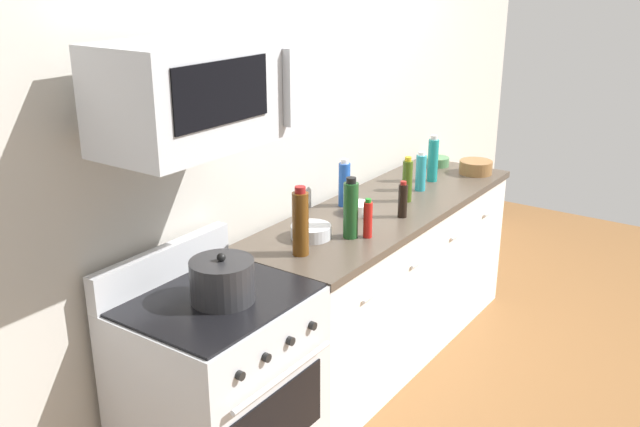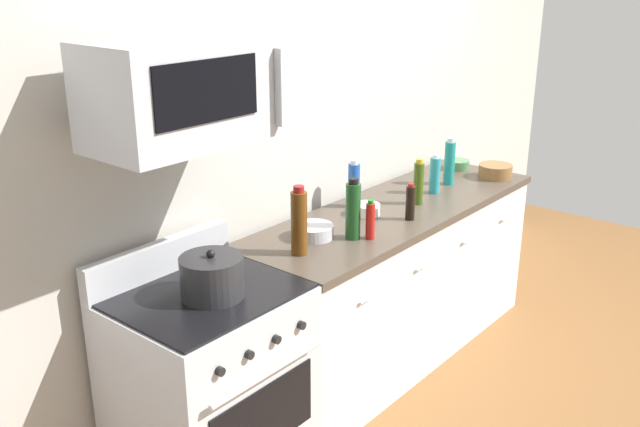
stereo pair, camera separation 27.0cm
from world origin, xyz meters
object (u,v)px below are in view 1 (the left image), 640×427
object	(u,v)px
bowl_wooden_salad	(476,167)
bottle_soda_blue	(344,184)
range_oven	(219,391)
bowl_white_ceramic	(359,208)
bottle_soy_sauce_dark	(403,200)
bottle_sparkling_teal	(433,160)
microwave	(194,94)
bowl_steel_prep	(311,231)
bowl_green_glaze	(437,161)
bottle_wine_green	(351,209)
stockpot	(222,281)
bottle_olive_oil	(407,180)
bottle_dish_soap	(421,172)
bottle_hot_sauce_red	(368,219)
bottle_wine_amber	(300,223)

from	to	relation	value
bowl_wooden_salad	bottle_soda_blue	bearing A→B (deg)	161.22
range_oven	bowl_white_ceramic	size ratio (longest dim) A/B	7.25
bottle_soy_sauce_dark	bottle_sparkling_teal	bearing A→B (deg)	13.40
microwave	bottle_sparkling_teal	size ratio (longest dim) A/B	2.55
bowl_steel_prep	bottle_soy_sauce_dark	bearing A→B (deg)	-23.17
range_oven	bowl_white_ceramic	distance (m)	1.30
bowl_green_glaze	bottle_wine_green	bearing A→B (deg)	-171.12
bottle_sparkling_teal	bowl_wooden_salad	size ratio (longest dim) A/B	1.38
bowl_white_ceramic	stockpot	distance (m)	1.21
stockpot	bottle_sparkling_teal	bearing A→B (deg)	1.41
bottle_sparkling_teal	bottle_olive_oil	size ratio (longest dim) A/B	1.11
bowl_wooden_salad	stockpot	world-z (taller)	stockpot
bottle_wine_green	bowl_green_glaze	distance (m)	1.46
bowl_wooden_salad	bottle_soy_sauce_dark	bearing A→B (deg)	-179.51
bottle_dish_soap	bottle_sparkling_teal	bearing A→B (deg)	6.97
bottle_soda_blue	bottle_sparkling_teal	size ratio (longest dim) A/B	0.93
bottle_hot_sauce_red	microwave	bearing A→B (deg)	167.07
bottle_soy_sauce_dark	bottle_dish_soap	world-z (taller)	bottle_dish_soap
bowl_wooden_salad	bottle_wine_green	bearing A→B (deg)	177.55
bowl_green_glaze	microwave	bearing A→B (deg)	-178.03
bowl_white_ceramic	bowl_green_glaze	xyz separation A→B (m)	(1.12, 0.07, -0.00)
range_oven	bowl_wooden_salad	xyz separation A→B (m)	(2.30, -0.16, 0.50)
microwave	bottle_soy_sauce_dark	size ratio (longest dim) A/B	3.72
bottle_soy_sauce_dark	bowl_green_glaze	bearing A→B (deg)	15.94
range_oven	bottle_olive_oil	distance (m)	1.65
range_oven	bottle_dish_soap	xyz separation A→B (m)	(1.77, -0.03, 0.56)
bowl_white_ceramic	bottle_soy_sauce_dark	bearing A→B (deg)	-68.35
bottle_soy_sauce_dark	bottle_soda_blue	bearing A→B (deg)	93.62
bottle_hot_sauce_red	bowl_steel_prep	xyz separation A→B (m)	(-0.17, 0.23, -0.06)
bottle_wine_amber	range_oven	bearing A→B (deg)	177.33
bottle_soy_sauce_dark	stockpot	bearing A→B (deg)	174.88
range_oven	stockpot	world-z (taller)	stockpot
bowl_white_ceramic	bottle_wine_green	bearing A→B (deg)	-154.70
bottle_wine_amber	bowl_white_ceramic	size ratio (longest dim) A/B	2.26
bottle_soda_blue	bottle_olive_oil	size ratio (longest dim) A/B	1.03
microwave	bottle_dish_soap	xyz separation A→B (m)	(1.77, -0.08, -0.72)
bowl_green_glaze	stockpot	xyz separation A→B (m)	(-2.32, -0.18, 0.06)
bottle_hot_sauce_red	bottle_dish_soap	bearing A→B (deg)	9.41
bottle_sparkling_teal	stockpot	xyz separation A→B (m)	(-1.98, -0.05, -0.05)
bottle_soda_blue	bottle_olive_oil	world-z (taller)	bottle_soda_blue
bottle_sparkling_teal	bowl_green_glaze	xyz separation A→B (m)	(0.34, 0.13, -0.11)
bottle_wine_amber	microwave	bearing A→B (deg)	172.83
bottle_wine_green	stockpot	distance (m)	0.89
bowl_white_ceramic	bowl_steel_prep	world-z (taller)	bowl_steel_prep
bottle_soy_sauce_dark	bottle_wine_amber	world-z (taller)	bottle_wine_amber
bottle_wine_amber	bowl_steel_prep	size ratio (longest dim) A/B	1.64
bottle_soy_sauce_dark	stockpot	size ratio (longest dim) A/B	0.77
bottle_soda_blue	bottle_soy_sauce_dark	bearing A→B (deg)	-86.38
microwave	bottle_sparkling_teal	world-z (taller)	microwave
microwave	bottle_wine_amber	world-z (taller)	microwave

